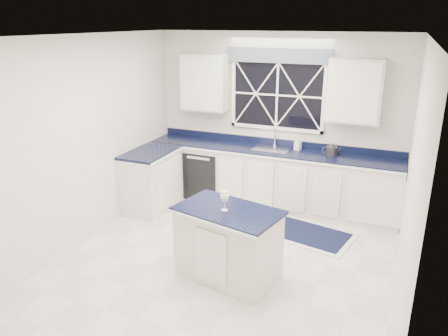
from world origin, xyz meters
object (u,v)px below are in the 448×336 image
at_px(soap_bottle, 298,144).
at_px(faucet, 275,137).
at_px(dishwasher, 207,172).
at_px(island, 228,243).
at_px(wine_glass, 225,197).
at_px(kettle, 332,150).

bearing_deg(soap_bottle, faucet, 171.10).
xyz_separation_m(dishwasher, soap_bottle, (1.49, 0.13, 0.63)).
relative_size(dishwasher, island, 0.64).
relative_size(island, soap_bottle, 6.22).
relative_size(faucet, wine_glass, 1.33).
distance_m(kettle, soap_bottle, 0.54).
distance_m(island, kettle, 2.43).
distance_m(faucet, soap_bottle, 0.40).
height_order(faucet, kettle, faucet).
distance_m(island, soap_bottle, 2.42).
xyz_separation_m(dishwasher, kettle, (2.03, 0.03, 0.62)).
bearing_deg(wine_glass, dishwasher, 119.07).
relative_size(island, kettle, 4.60).
distance_m(faucet, island, 2.49).
relative_size(dishwasher, soap_bottle, 4.00).
bearing_deg(wine_glass, soap_bottle, 83.96).
xyz_separation_m(island, soap_bottle, (0.22, 2.33, 0.61)).
bearing_deg(dishwasher, island, -59.97).
xyz_separation_m(faucet, island, (0.17, -2.39, -0.67)).
relative_size(faucet, island, 0.24).
bearing_deg(kettle, soap_bottle, 161.02).
xyz_separation_m(island, wine_glass, (-0.03, -0.04, 0.58)).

